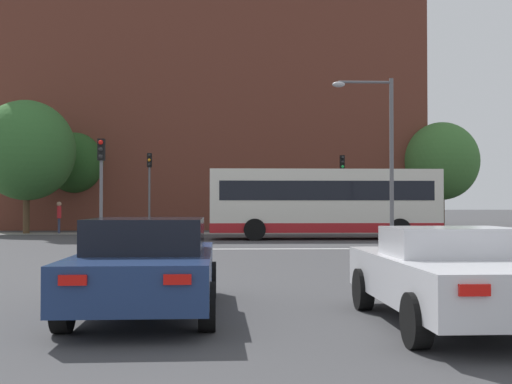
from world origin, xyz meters
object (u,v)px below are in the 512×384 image
object	(u,v)px
car_saloon_left	(148,264)
car_roadster_right	(453,275)
traffic_light_near_left	(101,175)
bus_crossing_lead	(324,202)
traffic_light_far_left	(149,180)
traffic_light_far_right	(342,181)
pedestrian_waiting	(59,215)
street_lamp_junction	(380,142)

from	to	relation	value
car_saloon_left	car_roadster_right	distance (m)	4.40
car_roadster_right	traffic_light_near_left	bearing A→B (deg)	116.15
bus_crossing_lead	traffic_light_far_left	world-z (taller)	traffic_light_far_left
traffic_light_near_left	bus_crossing_lead	bearing A→B (deg)	35.77
traffic_light_far_right	car_saloon_left	bearing A→B (deg)	-106.00
car_roadster_right	traffic_light_far_left	xyz separation A→B (m)	(-7.58, 27.53, 2.35)
car_roadster_right	traffic_light_near_left	world-z (taller)	traffic_light_near_left
car_saloon_left	car_roadster_right	size ratio (longest dim) A/B	1.07
pedestrian_waiting	traffic_light_near_left	bearing A→B (deg)	-177.12
traffic_light_near_left	street_lamp_junction	xyz separation A→B (m)	(10.63, 1.18, 1.38)
car_roadster_right	pedestrian_waiting	distance (m)	30.95
traffic_light_far_left	street_lamp_junction	world-z (taller)	street_lamp_junction
car_saloon_left	car_roadster_right	bearing A→B (deg)	-16.13
bus_crossing_lead	traffic_light_near_left	xyz separation A→B (m)	(-9.18, -6.61, 0.97)
traffic_light_near_left	traffic_light_far_left	size ratio (longest dim) A/B	0.90
car_roadster_right	traffic_light_near_left	distance (m)	17.15
bus_crossing_lead	traffic_light_far_right	world-z (taller)	traffic_light_far_right
street_lamp_junction	pedestrian_waiting	distance (m)	19.84
car_saloon_left	traffic_light_far_right	bearing A→B (deg)	72.80
traffic_light_far_right	traffic_light_far_left	size ratio (longest dim) A/B	0.98
street_lamp_junction	pedestrian_waiting	size ratio (longest dim) A/B	3.67
street_lamp_junction	bus_crossing_lead	bearing A→B (deg)	104.98
traffic_light_far_right	pedestrian_waiting	bearing A→B (deg)	177.68
street_lamp_junction	pedestrian_waiting	bearing A→B (deg)	142.79
bus_crossing_lead	traffic_light_far_right	size ratio (longest dim) A/B	2.42
traffic_light_far_left	bus_crossing_lead	bearing A→B (deg)	-32.69
car_roadster_right	bus_crossing_lead	bearing A→B (deg)	85.29
car_saloon_left	traffic_light_far_right	distance (m)	27.56
car_saloon_left	traffic_light_far_right	world-z (taller)	traffic_light_far_right
car_roadster_right	traffic_light_far_left	bearing A→B (deg)	104.37
traffic_light_far_right	pedestrian_waiting	xyz separation A→B (m)	(-16.08, 0.65, -1.91)
car_roadster_right	bus_crossing_lead	xyz separation A→B (m)	(1.40, 21.76, 1.09)
bus_crossing_lead	traffic_light_far_right	bearing A→B (deg)	161.64
traffic_light_near_left	pedestrian_waiting	bearing A→B (deg)	110.91
traffic_light_near_left	car_saloon_left	bearing A→B (deg)	-75.89
pedestrian_waiting	traffic_light_far_right	bearing A→B (deg)	-110.35
traffic_light_far_right	traffic_light_far_left	xyz separation A→B (m)	(-10.90, -0.01, 0.05)
traffic_light_near_left	traffic_light_far_right	bearing A→B (deg)	48.15
car_roadster_right	traffic_light_far_right	size ratio (longest dim) A/B	1.00
car_saloon_left	traffic_light_near_left	xyz separation A→B (m)	(-3.52, 14.02, 2.00)
car_roadster_right	street_lamp_junction	distance (m)	16.93
street_lamp_junction	car_saloon_left	bearing A→B (deg)	-115.07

